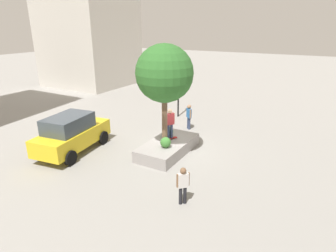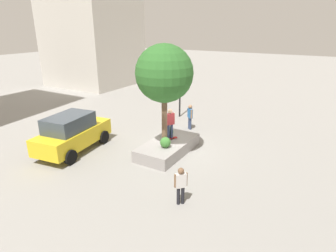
% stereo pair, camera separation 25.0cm
% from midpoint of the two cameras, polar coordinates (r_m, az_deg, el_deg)
% --- Properties ---
extents(ground_plane, '(120.00, 120.00, 0.00)m').
position_cam_midpoint_polar(ground_plane, '(15.60, 0.63, -4.97)').
color(ground_plane, gray).
extents(planter_ledge, '(3.90, 1.94, 0.63)m').
position_cam_midpoint_polar(planter_ledge, '(15.24, -0.47, -4.31)').
color(planter_ledge, gray).
rests_on(planter_ledge, ground).
extents(plaza_tree, '(2.80, 2.80, 5.13)m').
position_cam_midpoint_polar(plaza_tree, '(13.59, -1.26, 10.48)').
color(plaza_tree, brown).
rests_on(plaza_tree, planter_ledge).
extents(boxwood_shrub, '(0.55, 0.55, 0.55)m').
position_cam_midpoint_polar(boxwood_shrub, '(14.34, -0.99, -3.33)').
color(boxwood_shrub, '#3D7A33').
rests_on(boxwood_shrub, planter_ledge).
extents(hedge_clump, '(0.62, 0.62, 0.62)m').
position_cam_midpoint_polar(hedge_clump, '(15.64, -0.53, -1.17)').
color(hedge_clump, '#2D6628').
rests_on(hedge_clump, planter_ledge).
extents(skateboard, '(0.75, 0.67, 0.07)m').
position_cam_midpoint_polar(skateboard, '(15.43, -0.06, -2.49)').
color(skateboard, '#A51E1E').
rests_on(skateboard, planter_ledge).
extents(skateboarder, '(0.48, 0.40, 1.66)m').
position_cam_midpoint_polar(skateboarder, '(15.09, -0.06, 0.93)').
color(skateboarder, navy).
rests_on(skateboarder, skateboard).
extents(taxi_cab, '(4.67, 2.57, 2.07)m').
position_cam_midpoint_polar(taxi_cab, '(16.01, -19.32, -1.40)').
color(taxi_cab, gold).
rests_on(taxi_cab, ground).
extents(traffic_light_corner, '(0.37, 0.35, 4.90)m').
position_cam_midpoint_polar(traffic_light_corner, '(20.62, 1.80, 10.80)').
color(traffic_light_corner, black).
rests_on(traffic_light_corner, ground).
extents(passerby_with_bag, '(0.42, 0.42, 1.55)m').
position_cam_midpoint_polar(passerby_with_bag, '(10.87, 2.37, -11.49)').
color(passerby_with_bag, black).
rests_on(passerby_with_bag, ground).
extents(bystander_watching, '(0.44, 0.46, 1.66)m').
position_cam_midpoint_polar(bystander_watching, '(18.53, 3.87, 2.22)').
color(bystander_watching, navy).
rests_on(bystander_watching, ground).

